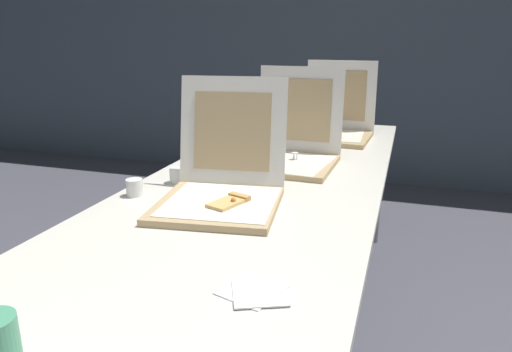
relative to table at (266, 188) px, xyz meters
name	(u,v)px	position (x,y,z in m)	size (l,w,h in m)	color
wall_back	(353,28)	(0.00, 2.51, 0.62)	(10.00, 0.10, 2.60)	#4C5660
table	(266,188)	(0.00, 0.00, 0.00)	(0.87, 2.49, 0.73)	silver
pizza_box_front	(222,187)	(-0.05, -0.32, 0.10)	(0.43, 0.49, 0.39)	tan
pizza_box_middle	(291,151)	(0.04, 0.21, 0.10)	(0.38, 0.40, 0.39)	tan
pizza_box_back	(335,127)	(0.13, 0.80, 0.10)	(0.39, 0.39, 0.39)	tan
cup_white_far	(249,145)	(-0.20, 0.38, 0.07)	(0.05, 0.05, 0.06)	white
cup_white_near_center	(177,175)	(-0.29, -0.17, 0.07)	(0.05, 0.05, 0.06)	white
cup_white_near_left	(134,188)	(-0.36, -0.34, 0.07)	(0.05, 0.05, 0.06)	white
cup_white_mid	(196,161)	(-0.30, 0.04, 0.07)	(0.05, 0.05, 0.06)	white
napkin_pile	(255,291)	(0.22, -0.81, 0.05)	(0.17, 0.16, 0.01)	white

